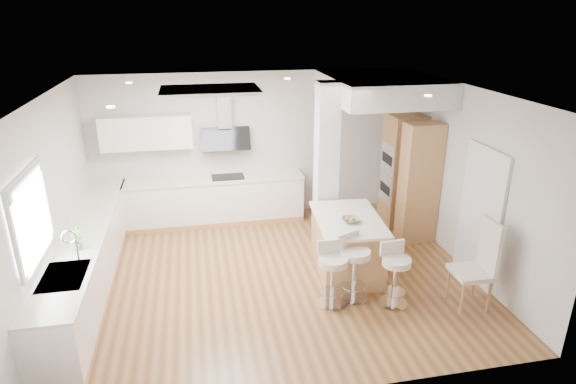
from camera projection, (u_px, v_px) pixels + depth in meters
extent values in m
plane|color=#915F35|center=(274.00, 276.00, 7.43)|extent=(6.00, 6.00, 0.00)
cube|color=silver|center=(274.00, 276.00, 7.43)|extent=(6.00, 5.00, 0.02)
cube|color=beige|center=(252.00, 146.00, 9.22)|extent=(6.00, 0.04, 2.80)
cube|color=beige|center=(51.00, 207.00, 6.38)|extent=(0.04, 5.00, 2.80)
cube|color=beige|center=(463.00, 178.00, 7.48)|extent=(0.04, 5.00, 2.80)
cube|color=silver|center=(210.00, 90.00, 6.84)|extent=(1.40, 0.95, 0.05)
cube|color=white|center=(210.00, 91.00, 6.85)|extent=(1.25, 0.80, 0.03)
cylinder|color=white|center=(129.00, 83.00, 7.44)|extent=(0.10, 0.10, 0.02)
cylinder|color=white|center=(111.00, 107.00, 5.61)|extent=(0.10, 0.10, 0.02)
cylinder|color=white|center=(287.00, 79.00, 7.90)|extent=(0.10, 0.10, 0.02)
cylinder|color=white|center=(385.00, 80.00, 7.72)|extent=(0.10, 0.10, 0.02)
cylinder|color=white|center=(428.00, 96.00, 6.34)|extent=(0.10, 0.10, 0.02)
cube|color=white|center=(30.00, 216.00, 5.47)|extent=(0.03, 1.15, 0.95)
cube|color=silver|center=(23.00, 174.00, 5.29)|extent=(0.04, 1.28, 0.06)
cube|color=silver|center=(40.00, 255.00, 5.65)|extent=(0.04, 1.28, 0.06)
cube|color=silver|center=(14.00, 240.00, 4.92)|extent=(0.04, 0.06, 0.95)
cube|color=silver|center=(46.00, 197.00, 6.03)|extent=(0.04, 0.06, 0.95)
cube|color=#B3B6BB|center=(26.00, 180.00, 5.32)|extent=(0.03, 1.18, 0.14)
cube|color=#403832|center=(481.00, 217.00, 7.07)|extent=(0.02, 0.90, 2.00)
cube|color=silver|center=(480.00, 217.00, 7.06)|extent=(0.05, 1.00, 2.10)
cube|color=tan|center=(93.00, 283.00, 7.14)|extent=(0.60, 4.50, 0.10)
cube|color=white|center=(88.00, 257.00, 6.99)|extent=(0.60, 4.50, 0.76)
cube|color=beige|center=(84.00, 232.00, 6.85)|extent=(0.63, 4.50, 0.04)
cube|color=silver|center=(64.00, 276.00, 5.70)|extent=(0.50, 0.75, 0.02)
cube|color=silver|center=(61.00, 288.00, 5.55)|extent=(0.40, 0.34, 0.10)
cube|color=silver|center=(68.00, 272.00, 5.88)|extent=(0.40, 0.34, 0.10)
cylinder|color=silver|center=(77.00, 250.00, 5.93)|extent=(0.02, 0.02, 0.36)
torus|color=silver|center=(69.00, 237.00, 5.85)|extent=(0.18, 0.02, 0.18)
imported|color=#4E934A|center=(77.00, 239.00, 6.24)|extent=(0.17, 0.12, 0.33)
cube|color=tan|center=(217.00, 219.00, 9.29)|extent=(3.30, 0.60, 0.10)
cube|color=white|center=(216.00, 199.00, 9.13)|extent=(3.30, 0.60, 0.76)
cube|color=beige|center=(215.00, 179.00, 8.99)|extent=(3.33, 0.63, 0.04)
cube|color=black|center=(228.00, 177.00, 9.03)|extent=(0.60, 0.40, 0.01)
cube|color=white|center=(146.00, 132.00, 8.57)|extent=(1.60, 0.34, 0.60)
cube|color=silver|center=(224.00, 109.00, 8.77)|extent=(0.25, 0.18, 0.70)
cube|color=black|center=(226.00, 139.00, 8.89)|extent=(0.90, 0.26, 0.44)
cube|color=silver|center=(326.00, 167.00, 7.99)|extent=(0.35, 0.35, 2.80)
cube|color=silver|center=(381.00, 88.00, 8.17)|extent=(1.78, 2.20, 0.40)
cube|color=tan|center=(402.00, 171.00, 8.92)|extent=(0.62, 0.62, 2.10)
cube|color=tan|center=(419.00, 183.00, 8.28)|extent=(0.62, 0.40, 2.10)
cube|color=silver|center=(388.00, 159.00, 8.77)|extent=(0.02, 0.55, 0.55)
cube|color=silver|center=(385.00, 188.00, 8.98)|extent=(0.02, 0.55, 0.55)
cube|color=black|center=(387.00, 159.00, 8.77)|extent=(0.01, 0.45, 0.18)
cube|color=black|center=(385.00, 188.00, 8.98)|extent=(0.01, 0.45, 0.18)
cube|color=tan|center=(347.00, 245.00, 7.45)|extent=(1.01, 1.46, 0.86)
cube|color=beige|center=(348.00, 219.00, 7.29)|extent=(1.10, 1.55, 0.04)
imported|color=slate|center=(350.00, 220.00, 7.13)|extent=(0.28, 0.28, 0.06)
sphere|color=#C96217|center=(353.00, 220.00, 7.13)|extent=(0.08, 0.08, 0.07)
sphere|color=#C96217|center=(348.00, 219.00, 7.14)|extent=(0.08, 0.08, 0.07)
sphere|color=olive|center=(351.00, 221.00, 7.09)|extent=(0.08, 0.08, 0.07)
cylinder|color=silver|center=(332.00, 304.00, 6.69)|extent=(0.42, 0.42, 0.03)
cylinder|color=silver|center=(332.00, 284.00, 6.58)|extent=(0.07, 0.07, 0.62)
cylinder|color=silver|center=(332.00, 292.00, 6.62)|extent=(0.33, 0.33, 0.01)
cylinder|color=beige|center=(333.00, 261.00, 6.45)|extent=(0.40, 0.40, 0.10)
cube|color=beige|center=(330.00, 247.00, 6.54)|extent=(0.36, 0.05, 0.21)
cylinder|color=silver|center=(353.00, 297.00, 6.84)|extent=(0.58, 0.58, 0.03)
cylinder|color=silver|center=(354.00, 277.00, 6.72)|extent=(0.09, 0.09, 0.65)
cylinder|color=silver|center=(353.00, 285.00, 6.77)|extent=(0.45, 0.45, 0.01)
cylinder|color=beige|center=(355.00, 254.00, 6.59)|extent=(0.56, 0.56, 0.10)
cube|color=beige|center=(348.00, 239.00, 6.66)|extent=(0.37, 0.20, 0.22)
cylinder|color=silver|center=(393.00, 303.00, 6.71)|extent=(0.44, 0.44, 0.03)
cylinder|color=silver|center=(395.00, 284.00, 6.60)|extent=(0.07, 0.07, 0.61)
cylinder|color=silver|center=(394.00, 291.00, 6.64)|extent=(0.34, 0.34, 0.01)
cylinder|color=beige|center=(397.00, 262.00, 6.47)|extent=(0.42, 0.42, 0.09)
cube|color=beige|center=(392.00, 248.00, 6.56)|extent=(0.36, 0.08, 0.20)
cube|color=beige|center=(471.00, 273.00, 6.52)|extent=(0.50, 0.50, 0.07)
cube|color=beige|center=(489.00, 248.00, 6.42)|extent=(0.07, 0.46, 0.78)
cylinder|color=tan|center=(462.00, 299.00, 6.40)|extent=(0.04, 0.04, 0.48)
cylinder|color=tan|center=(448.00, 284.00, 6.76)|extent=(0.04, 0.04, 0.48)
cylinder|color=tan|center=(489.00, 296.00, 6.47)|extent=(0.04, 0.04, 0.48)
cylinder|color=tan|center=(474.00, 281.00, 6.83)|extent=(0.04, 0.04, 0.48)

